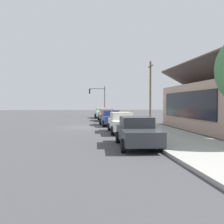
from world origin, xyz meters
name	(u,v)px	position (x,y,z in m)	size (l,w,h in m)	color
ground_plane	(85,127)	(0.00, 0.00, 0.00)	(120.00, 120.00, 0.00)	#424244
sidewalk_curb	(142,126)	(0.00, 5.60, 0.08)	(60.00, 4.20, 0.16)	#A3A099
car_seafoam	(101,113)	(-14.59, 2.65, 0.81)	(4.35, 1.97, 1.59)	#9ED1BC
car_coral	(106,115)	(-8.30, 2.88, 0.82)	(4.48, 2.15, 1.59)	#EA8C75
car_navy	(111,118)	(-1.65, 2.66, 0.82)	(4.58, 2.19, 1.59)	navy
car_ivory	(122,122)	(4.53, 2.84, 0.81)	(4.69, 2.04, 1.59)	silver
car_charcoal	(137,131)	(10.81, 2.68, 0.82)	(4.64, 2.23, 1.59)	#2D3035
storefront_building	(223,105)	(3.42, 11.98, 2.13)	(12.95, 6.99, 5.89)	tan
traffic_light_main	(99,96)	(-18.94, 2.54, 3.49)	(0.37, 2.79, 5.20)	#383833
utility_pole_wooden	(150,90)	(-6.33, 8.20, 3.93)	(1.80, 0.24, 7.50)	brown
fire_hydrant_red	(127,121)	(-0.51, 4.20, 0.50)	(0.22, 0.22, 0.71)	red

